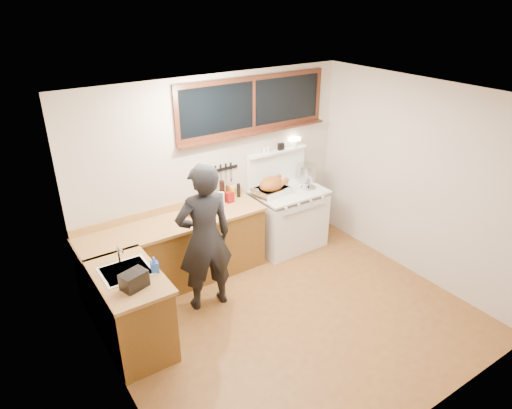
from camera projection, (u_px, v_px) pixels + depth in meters
ground_plane at (292, 319)px, 5.44m from camera, size 4.00×3.50×0.02m
room_shell at (298, 191)px, 4.73m from camera, size 4.10×3.60×2.65m
counter_back at (176, 252)px, 5.92m from camera, size 2.44×0.64×1.00m
counter_left at (132, 311)px, 4.85m from camera, size 0.64×1.09×0.90m
sink_unit at (126, 276)px, 4.75m from camera, size 0.50×0.45×0.37m
vintage_stove at (288, 217)px, 6.80m from camera, size 1.02×0.74×1.58m
back_window at (254, 111)px, 6.14m from camera, size 2.32×0.13×0.77m
left_doorway at (139, 339)px, 3.55m from camera, size 0.02×1.04×2.17m
knife_strip at (222, 170)px, 6.21m from camera, size 0.46×0.03×0.28m
man at (205, 238)px, 5.30m from camera, size 0.72×0.52×1.85m
soap_bottle at (154, 265)px, 4.68m from camera, size 0.09×0.09×0.18m
toaster at (134, 280)px, 4.44m from camera, size 0.29×0.24×0.17m
cutting_board at (195, 213)px, 5.83m from camera, size 0.39×0.32×0.13m
roast_turkey at (272, 187)px, 6.46m from camera, size 0.53×0.42×0.26m
stockpot at (307, 173)px, 6.87m from camera, size 0.30×0.30×0.27m
saucepan at (276, 180)px, 6.79m from camera, size 0.20×0.30×0.13m
pot_lid at (308, 188)px, 6.67m from camera, size 0.28×0.28×0.04m
coffee_tin at (230, 197)px, 6.22m from camera, size 0.11×0.09×0.15m
pitcher at (221, 199)px, 6.14m from camera, size 0.11×0.11×0.18m
bottle_cluster at (228, 192)px, 6.27m from camera, size 0.33×0.07×0.30m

